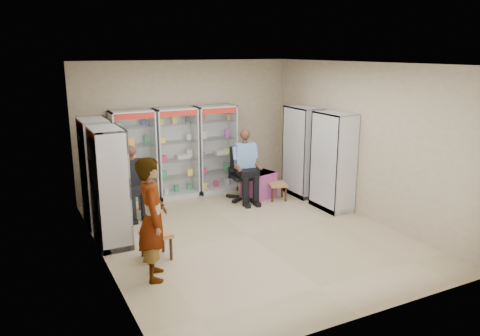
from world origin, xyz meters
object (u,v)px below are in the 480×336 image
woven_stool_a (277,191)px  cabinet_right_near (333,162)px  cabinet_back_right (216,149)px  pink_trunk (259,184)px  cabinet_back_left (134,157)px  cabinet_left_near (110,187)px  seated_shopkeeper (245,167)px  cabinet_back_mid (176,153)px  cabinet_right_far (302,152)px  standing_man (153,219)px  woven_stool_b (157,245)px  cabinet_left_far (97,172)px  office_chair (244,174)px  wooden_chair (132,192)px

woven_stool_a → cabinet_right_near: bearing=-54.7°
cabinet_back_right → pink_trunk: bearing=-52.2°
cabinet_back_left → cabinet_left_near: size_ratio=1.00×
cabinet_left_near → seated_shopkeeper: size_ratio=1.35×
cabinet_back_left → cabinet_back_mid: same height
cabinet_back_mid → cabinet_right_far: same height
standing_man → cabinet_back_mid: bearing=-10.2°
standing_man → cabinet_left_near: bearing=24.7°
seated_shopkeeper → standing_man: bearing=-129.1°
cabinet_back_left → woven_stool_b: 3.06m
cabinet_right_far → cabinet_left_far: size_ratio=1.00×
office_chair → pink_trunk: (0.39, 0.01, -0.29)m
cabinet_right_far → cabinet_left_near: same height
wooden_chair → office_chair: 2.43m
pink_trunk → seated_shopkeeper: bearing=-170.7°
cabinet_left_far → wooden_chair: bearing=106.4°
cabinet_right_near → cabinet_left_near: size_ratio=1.00×
cabinet_right_far → cabinet_right_near: (0.00, -1.10, 0.00)m
cabinet_back_right → cabinet_right_near: size_ratio=1.00×
cabinet_back_left → cabinet_left_near: same height
woven_stool_b → cabinet_right_far: bearing=24.4°
wooden_chair → cabinet_left_near: bearing=-117.6°
cabinet_back_right → seated_shopkeeper: bearing=-73.3°
cabinet_right_near → woven_stool_a: (-0.71, 1.00, -0.81)m
cabinet_left_far → wooden_chair: cabinet_left_far is taller
cabinet_back_left → office_chair: size_ratio=1.72×
cabinet_back_mid → wooden_chair: size_ratio=2.13×
seated_shopkeeper → cabinet_right_near: bearing=-36.0°
cabinet_back_right → woven_stool_b: bearing=-128.6°
cabinet_back_left → cabinet_right_near: 4.18m
pink_trunk → woven_stool_b: size_ratio=1.38×
cabinet_right_near → woven_stool_a: cabinet_right_near is taller
cabinet_right_near → cabinet_left_far: 4.65m
cabinet_left_far → seated_shopkeeper: cabinet_left_far is taller
cabinet_right_far → cabinet_right_near: bearing=-180.0°
cabinet_left_far → wooden_chair: (0.68, 0.20, -0.53)m
woven_stool_a → wooden_chair: bearing=170.7°
pink_trunk → woven_stool_b: (-3.00, -2.08, -0.07)m
cabinet_back_mid → cabinet_left_far: same height
cabinet_left_far → standing_man: cabinet_left_far is taller
cabinet_left_near → seated_shopkeeper: bearing=109.7°
cabinet_right_far → pink_trunk: (-0.97, 0.28, -0.71)m
cabinet_right_far → cabinet_left_near: 4.55m
wooden_chair → woven_stool_b: bearing=-94.9°
cabinet_right_near → woven_stool_a: bearing=35.3°
pink_trunk → standing_man: 4.23m
cabinet_right_near → seated_shopkeeper: 1.90m
cabinet_back_right → standing_man: size_ratio=1.12×
cabinet_right_far → cabinet_back_left: bearing=72.2°
woven_stool_a → cabinet_left_far: bearing=175.4°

